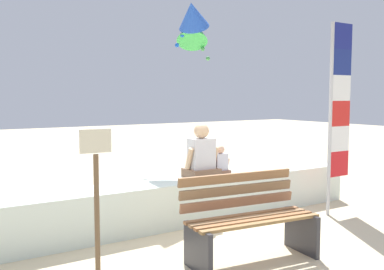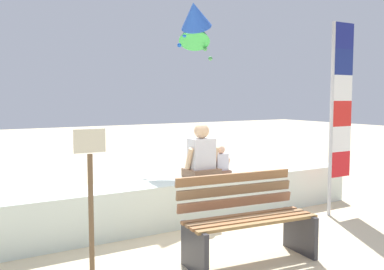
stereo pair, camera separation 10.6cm
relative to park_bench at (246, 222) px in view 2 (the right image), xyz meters
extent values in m
plane|color=beige|center=(-0.05, 0.63, -0.40)|extent=(40.00, 40.00, 0.00)
cube|color=silver|center=(-0.05, 1.55, -0.11)|extent=(6.07, 0.62, 0.58)
cube|color=olive|center=(-0.03, -0.25, 0.05)|extent=(1.40, 0.22, 0.03)
cube|color=#925B35|center=(-0.01, -0.13, 0.05)|extent=(1.40, 0.22, 0.03)
cube|color=olive|center=(0.00, -0.02, 0.05)|extent=(1.40, 0.22, 0.03)
cube|color=#91603C|center=(0.01, 0.09, 0.05)|extent=(1.40, 0.22, 0.03)
cube|color=#926145|center=(0.02, 0.20, 0.17)|extent=(1.40, 0.20, 0.10)
cube|color=#836345|center=(0.02, 0.22, 0.30)|extent=(1.40, 0.20, 0.10)
cube|color=#8E6440|center=(0.03, 0.24, 0.43)|extent=(1.40, 0.20, 0.10)
cube|color=#2D2D33|center=(-0.65, -0.01, -0.18)|extent=(0.11, 0.53, 0.45)
cube|color=#2D2D33|center=(0.63, -0.15, -0.18)|extent=(0.11, 0.53, 0.45)
cube|color=brown|center=(0.45, 1.57, 0.24)|extent=(0.44, 0.36, 0.12)
cube|color=silver|center=(0.45, 1.57, 0.51)|extent=(0.34, 0.22, 0.42)
cylinder|color=#DDB285|center=(0.24, 1.55, 0.46)|extent=(0.07, 0.17, 0.31)
cylinder|color=#DDB285|center=(0.66, 1.55, 0.46)|extent=(0.07, 0.17, 0.31)
sphere|color=#DDB285|center=(0.45, 1.57, 0.83)|extent=(0.21, 0.21, 0.21)
cube|color=brown|center=(0.78, 1.57, 0.21)|extent=(0.25, 0.21, 0.07)
cube|color=silver|center=(0.78, 1.57, 0.37)|extent=(0.19, 0.13, 0.24)
cylinder|color=#DDAA8A|center=(0.66, 1.56, 0.34)|extent=(0.04, 0.10, 0.17)
cylinder|color=#DDAA8A|center=(0.90, 1.56, 0.34)|extent=(0.04, 0.10, 0.17)
sphere|color=#DDAA8A|center=(0.78, 1.57, 0.55)|extent=(0.12, 0.12, 0.12)
cylinder|color=#B7B7BC|center=(2.09, 0.73, 0.97)|extent=(0.05, 0.05, 2.75)
cube|color=red|center=(2.31, 0.73, 0.32)|extent=(0.39, 0.02, 0.37)
cube|color=white|center=(2.31, 0.73, 0.69)|extent=(0.39, 0.02, 0.37)
cube|color=red|center=(2.31, 0.73, 1.06)|extent=(0.39, 0.02, 0.37)
cube|color=white|center=(2.31, 0.73, 1.42)|extent=(0.39, 0.02, 0.37)
cube|color=navy|center=(2.31, 0.73, 1.79)|extent=(0.39, 0.02, 0.37)
cube|color=navy|center=(2.31, 0.73, 2.16)|extent=(0.39, 0.02, 0.37)
cone|color=blue|center=(1.53, 3.48, 2.80)|extent=(0.93, 0.93, 0.71)
sphere|color=blue|center=(1.46, 3.56, 2.62)|extent=(0.08, 0.08, 0.08)
sphere|color=blue|center=(1.39, 3.63, 2.44)|extent=(0.08, 0.08, 0.08)
sphere|color=blue|center=(1.32, 3.70, 2.26)|extent=(0.08, 0.08, 0.08)
cone|color=green|center=(1.69, 3.75, 2.57)|extent=(0.93, 0.98, 0.77)
sphere|color=#469B4F|center=(1.77, 3.69, 2.39)|extent=(0.08, 0.08, 0.08)
sphere|color=#469B4F|center=(1.85, 3.63, 2.21)|extent=(0.08, 0.08, 0.08)
sphere|color=#469B4F|center=(1.94, 3.58, 2.03)|extent=(0.08, 0.08, 0.08)
cylinder|color=brown|center=(-1.77, -0.32, 0.23)|extent=(0.04, 0.04, 1.28)
cube|color=beige|center=(-1.77, -0.32, 0.97)|extent=(0.24, 0.03, 0.18)
camera|label=1|loc=(-2.91, -3.46, 1.31)|focal=41.03mm
camera|label=2|loc=(-2.82, -3.52, 1.31)|focal=41.03mm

